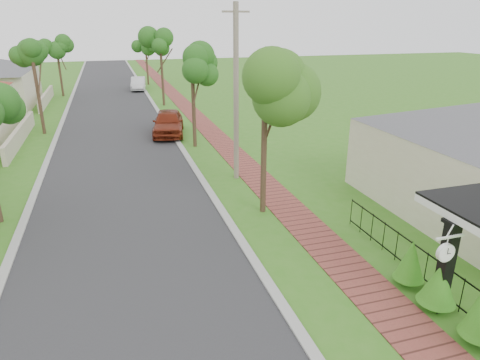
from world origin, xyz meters
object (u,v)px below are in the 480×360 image
parked_car_red (168,123)px  utility_pole (236,94)px  porch_post (445,270)px  near_tree (265,91)px  station_clock (446,251)px  parked_car_white (138,84)px

parked_car_red → utility_pole: size_ratio=0.61×
porch_post → utility_pole: utility_pole is taller
near_tree → station_clock: (1.85, -7.42, -2.73)m
parked_car_white → utility_pole: size_ratio=0.53×
parked_car_red → station_clock: station_clock is taller
parked_car_white → station_clock: size_ratio=5.29×
parked_car_white → utility_pole: (2.24, -29.85, 3.28)m
near_tree → parked_car_red: bearing=97.7°
parked_car_white → near_tree: (2.14, -33.83, 4.00)m
porch_post → parked_car_red: size_ratio=0.53×
parked_car_red → station_clock: bearing=-69.6°
near_tree → station_clock: 8.12m
utility_pole → station_clock: utility_pole is taller
station_clock → utility_pole: bearing=98.7°
utility_pole → station_clock: 11.71m
utility_pole → parked_car_white: bearing=94.3°
parked_car_white → porch_post: bearing=-77.3°
utility_pole → near_tree: bearing=-91.4°
parked_car_red → station_clock: (3.65, -20.65, 1.14)m
near_tree → parked_car_white: bearing=93.6°
porch_post → parked_car_white: size_ratio=0.61×
porch_post → parked_car_red: porch_post is taller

